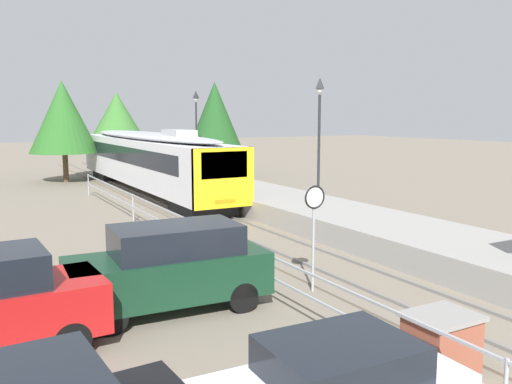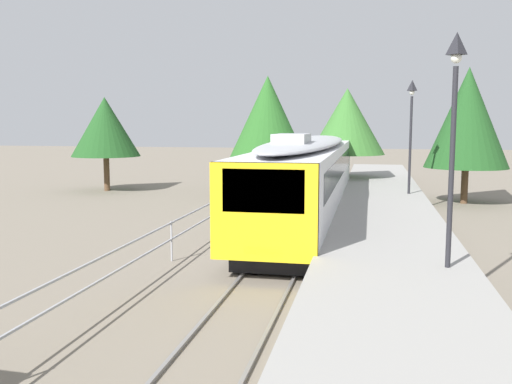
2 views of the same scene
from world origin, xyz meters
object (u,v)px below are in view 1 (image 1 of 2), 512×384
object	(u,v)px
commuter_train	(148,157)
platform_lamp_mid_platform	(319,115)
platform_lamp_far_end	(196,115)
brick_utility_cabinet	(441,344)
parked_suv_dark_green	(170,267)
speed_limit_sign	(314,212)

from	to	relation	value
commuter_train	platform_lamp_mid_platform	bearing A→B (deg)	-67.57
platform_lamp_far_end	brick_utility_cabinet	world-z (taller)	platform_lamp_far_end
platform_lamp_mid_platform	parked_suv_dark_green	distance (m)	13.37
commuter_train	platform_lamp_far_end	distance (m)	6.09
platform_lamp_far_end	platform_lamp_mid_platform	bearing A→B (deg)	-90.00
brick_utility_cabinet	parked_suv_dark_green	bearing A→B (deg)	119.61
platform_lamp_far_end	speed_limit_sign	bearing A→B (deg)	-105.50
parked_suv_dark_green	platform_lamp_far_end	bearing A→B (deg)	65.76
speed_limit_sign	platform_lamp_far_end	bearing A→B (deg)	74.50
speed_limit_sign	brick_utility_cabinet	distance (m)	5.12
commuter_train	platform_lamp_mid_platform	world-z (taller)	platform_lamp_mid_platform
parked_suv_dark_green	platform_lamp_mid_platform	bearing A→B (deg)	38.96
parked_suv_dark_green	commuter_train	bearing A→B (deg)	73.68
platform_lamp_mid_platform	platform_lamp_far_end	size ratio (longest dim) A/B	1.00
speed_limit_sign	brick_utility_cabinet	size ratio (longest dim) A/B	2.32
platform_lamp_mid_platform	platform_lamp_far_end	distance (m)	14.16
brick_utility_cabinet	platform_lamp_mid_platform	bearing A→B (deg)	62.54
speed_limit_sign	platform_lamp_mid_platform	bearing A→B (deg)	53.76
platform_lamp_mid_platform	speed_limit_sign	distance (m)	10.97
commuter_train	speed_limit_sign	size ratio (longest dim) A/B	7.47
platform_lamp_mid_platform	speed_limit_sign	world-z (taller)	platform_lamp_mid_platform
platform_lamp_mid_platform	brick_utility_cabinet	bearing A→B (deg)	-117.46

